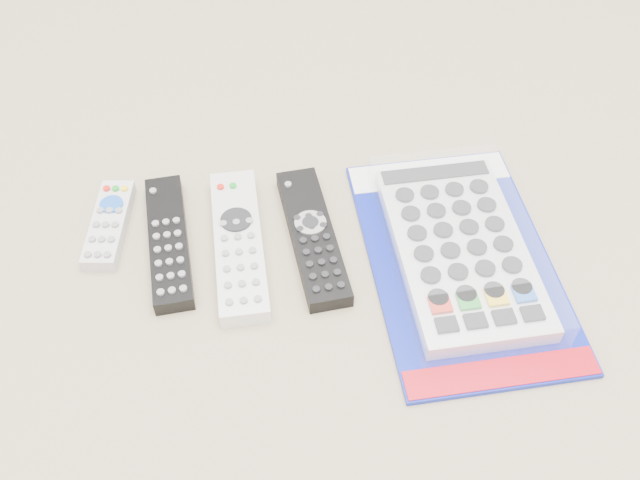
{
  "coord_description": "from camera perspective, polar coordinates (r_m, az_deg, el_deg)",
  "views": [
    {
      "loc": [
        0.0,
        -0.59,
        0.67
      ],
      "look_at": [
        0.05,
        -0.03,
        0.01
      ],
      "focal_mm": 40.0,
      "sensor_mm": 36.0,
      "label": 1
    }
  ],
  "objects": [
    {
      "name": "remote_large_black",
      "position": [
        0.88,
        -0.6,
        0.33
      ],
      "size": [
        0.08,
        0.22,
        0.02
      ],
      "rotation": [
        0.0,
        0.0,
        0.14
      ],
      "color": "black",
      "rests_on": "ground"
    },
    {
      "name": "jumbo_remote_packaged",
      "position": [
        0.87,
        11.18,
        -0.65
      ],
      "size": [
        0.24,
        0.37,
        0.05
      ],
      "rotation": [
        0.0,
        0.0,
        0.08
      ],
      "color": "#0D1B94",
      "rests_on": "ground"
    },
    {
      "name": "remote_slim_black",
      "position": [
        0.89,
        -12.02,
        -0.11
      ],
      "size": [
        0.07,
        0.21,
        0.02
      ],
      "rotation": [
        0.0,
        0.0,
        0.13
      ],
      "color": "black",
      "rests_on": "ground"
    },
    {
      "name": "remote_silver_dvd",
      "position": [
        0.87,
        -6.53,
        -0.29
      ],
      "size": [
        0.07,
        0.23,
        0.03
      ],
      "rotation": [
        0.0,
        0.0,
        0.07
      ],
      "color": "silver",
      "rests_on": "ground"
    },
    {
      "name": "remote_small_grey",
      "position": [
        0.93,
        -16.53,
        1.23
      ],
      "size": [
        0.05,
        0.14,
        0.02
      ],
      "rotation": [
        0.0,
        0.0,
        -0.09
      ],
      "color": "#BAB9BC",
      "rests_on": "ground"
    }
  ]
}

